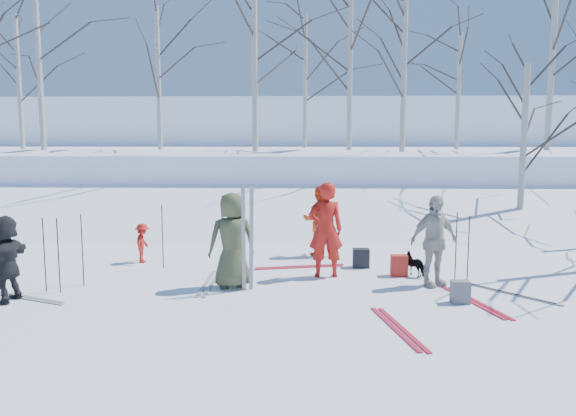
{
  "coord_description": "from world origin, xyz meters",
  "views": [
    {
      "loc": [
        0.36,
        -9.86,
        2.79
      ],
      "look_at": [
        0.0,
        1.5,
        1.3
      ],
      "focal_mm": 35.0,
      "sensor_mm": 36.0,
      "label": 1
    }
  ],
  "objects_px": {
    "skier_olive_center": "(232,240)",
    "skier_grey_west": "(6,259)",
    "skier_red_north": "(326,230)",
    "skier_red_seated": "(143,243)",
    "dog": "(416,264)",
    "backpack_dark": "(361,258)",
    "skier_redor_behind": "(320,221)",
    "backpack_grey": "(460,292)",
    "skier_cream_east": "(434,241)",
    "backpack_red": "(399,266)"
  },
  "relations": [
    {
      "from": "skier_olive_center",
      "to": "skier_grey_west",
      "type": "distance_m",
      "value": 3.8
    },
    {
      "from": "skier_red_north",
      "to": "skier_red_seated",
      "type": "bearing_deg",
      "value": -22.33
    },
    {
      "from": "skier_red_north",
      "to": "dog",
      "type": "height_order",
      "value": "skier_red_north"
    },
    {
      "from": "skier_red_north",
      "to": "backpack_dark",
      "type": "relative_size",
      "value": 4.69
    },
    {
      "from": "skier_redor_behind",
      "to": "backpack_grey",
      "type": "relative_size",
      "value": 4.26
    },
    {
      "from": "skier_olive_center",
      "to": "skier_grey_west",
      "type": "relative_size",
      "value": 1.2
    },
    {
      "from": "skier_redor_behind",
      "to": "skier_cream_east",
      "type": "height_order",
      "value": "skier_cream_east"
    },
    {
      "from": "backpack_red",
      "to": "backpack_dark",
      "type": "height_order",
      "value": "backpack_red"
    },
    {
      "from": "skier_grey_west",
      "to": "dog",
      "type": "xyz_separation_m",
      "value": [
        7.2,
        1.97,
        -0.5
      ]
    },
    {
      "from": "dog",
      "to": "skier_redor_behind",
      "type": "bearing_deg",
      "value": -83.23
    },
    {
      "from": "skier_cream_east",
      "to": "skier_grey_west",
      "type": "xyz_separation_m",
      "value": [
        -7.37,
        -1.22,
        -0.11
      ]
    },
    {
      "from": "skier_redor_behind",
      "to": "backpack_red",
      "type": "height_order",
      "value": "skier_redor_behind"
    },
    {
      "from": "skier_redor_behind",
      "to": "dog",
      "type": "relative_size",
      "value": 2.93
    },
    {
      "from": "skier_cream_east",
      "to": "skier_grey_west",
      "type": "height_order",
      "value": "skier_cream_east"
    },
    {
      "from": "skier_redor_behind",
      "to": "skier_grey_west",
      "type": "relative_size",
      "value": 1.1
    },
    {
      "from": "skier_red_seated",
      "to": "backpack_dark",
      "type": "bearing_deg",
      "value": -93.69
    },
    {
      "from": "skier_redor_behind",
      "to": "backpack_dark",
      "type": "bearing_deg",
      "value": 133.37
    },
    {
      "from": "skier_olive_center",
      "to": "backpack_dark",
      "type": "distance_m",
      "value": 3.08
    },
    {
      "from": "backpack_dark",
      "to": "skier_red_seated",
      "type": "bearing_deg",
      "value": 176.13
    },
    {
      "from": "skier_red_north",
      "to": "backpack_red",
      "type": "relative_size",
      "value": 4.46
    },
    {
      "from": "skier_redor_behind",
      "to": "skier_red_seated",
      "type": "xyz_separation_m",
      "value": [
        -3.89,
        -0.89,
        -0.38
      ]
    },
    {
      "from": "skier_grey_west",
      "to": "backpack_red",
      "type": "bearing_deg",
      "value": 113.75
    },
    {
      "from": "backpack_grey",
      "to": "skier_red_north",
      "type": "bearing_deg",
      "value": 141.93
    },
    {
      "from": "skier_redor_behind",
      "to": "backpack_dark",
      "type": "height_order",
      "value": "skier_redor_behind"
    },
    {
      "from": "skier_red_seated",
      "to": "skier_grey_west",
      "type": "height_order",
      "value": "skier_grey_west"
    },
    {
      "from": "skier_grey_west",
      "to": "backpack_grey",
      "type": "distance_m",
      "value": 7.61
    },
    {
      "from": "skier_olive_center",
      "to": "skier_red_north",
      "type": "height_order",
      "value": "skier_red_north"
    },
    {
      "from": "skier_red_seated",
      "to": "skier_redor_behind",
      "type": "bearing_deg",
      "value": -77.0
    },
    {
      "from": "backpack_red",
      "to": "skier_red_north",
      "type": "bearing_deg",
      "value": -176.58
    },
    {
      "from": "skier_olive_center",
      "to": "backpack_red",
      "type": "height_order",
      "value": "skier_olive_center"
    },
    {
      "from": "skier_olive_center",
      "to": "dog",
      "type": "distance_m",
      "value": 3.72
    },
    {
      "from": "skier_red_seated",
      "to": "dog",
      "type": "xyz_separation_m",
      "value": [
        5.76,
        -1.0,
        -0.2
      ]
    },
    {
      "from": "backpack_grey",
      "to": "dog",
      "type": "bearing_deg",
      "value": 101.9
    },
    {
      "from": "skier_olive_center",
      "to": "backpack_dark",
      "type": "bearing_deg",
      "value": -163.53
    },
    {
      "from": "skier_red_north",
      "to": "skier_red_seated",
      "type": "height_order",
      "value": "skier_red_north"
    },
    {
      "from": "backpack_red",
      "to": "backpack_grey",
      "type": "relative_size",
      "value": 1.11
    },
    {
      "from": "skier_redor_behind",
      "to": "skier_cream_east",
      "type": "relative_size",
      "value": 0.95
    },
    {
      "from": "skier_cream_east",
      "to": "backpack_dark",
      "type": "distance_m",
      "value": 1.96
    },
    {
      "from": "skier_olive_center",
      "to": "backpack_red",
      "type": "xyz_separation_m",
      "value": [
        3.2,
        0.93,
        -0.67
      ]
    },
    {
      "from": "skier_red_seated",
      "to": "skier_red_north",
      "type": "bearing_deg",
      "value": -105.48
    },
    {
      "from": "skier_cream_east",
      "to": "skier_grey_west",
      "type": "relative_size",
      "value": 1.15
    },
    {
      "from": "skier_olive_center",
      "to": "skier_redor_behind",
      "type": "height_order",
      "value": "skier_olive_center"
    },
    {
      "from": "skier_redor_behind",
      "to": "skier_cream_east",
      "type": "xyz_separation_m",
      "value": [
        2.04,
        -2.63,
        0.04
      ]
    },
    {
      "from": "skier_red_north",
      "to": "skier_cream_east",
      "type": "distance_m",
      "value": 2.07
    },
    {
      "from": "skier_olive_center",
      "to": "skier_red_seated",
      "type": "relative_size",
      "value": 2.03
    },
    {
      "from": "dog",
      "to": "backpack_dark",
      "type": "height_order",
      "value": "dog"
    },
    {
      "from": "skier_red_seated",
      "to": "backpack_red",
      "type": "height_order",
      "value": "skier_red_seated"
    },
    {
      "from": "skier_redor_behind",
      "to": "skier_red_seated",
      "type": "height_order",
      "value": "skier_redor_behind"
    },
    {
      "from": "skier_red_north",
      "to": "backpack_red",
      "type": "distance_m",
      "value": 1.64
    },
    {
      "from": "skier_cream_east",
      "to": "backpack_red",
      "type": "xyz_separation_m",
      "value": [
        -0.5,
        0.72,
        -0.64
      ]
    }
  ]
}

